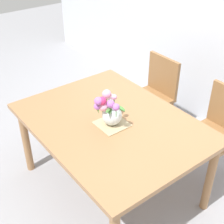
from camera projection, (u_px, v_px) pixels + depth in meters
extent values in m
plane|color=#939399|center=(111.00, 186.00, 3.05)|extent=(12.00, 12.00, 0.00)
cube|color=#9E7047|center=(111.00, 123.00, 2.64)|extent=(1.54, 1.16, 0.04)
cylinder|color=#9E7047|center=(26.00, 140.00, 3.05)|extent=(0.07, 0.07, 0.72)
cylinder|color=#9E7047|center=(109.00, 106.00, 3.56)|extent=(0.07, 0.07, 0.72)
cylinder|color=#9E7047|center=(210.00, 177.00, 2.65)|extent=(0.07, 0.07, 0.72)
cube|color=olive|center=(149.00, 99.00, 3.50)|extent=(0.42, 0.42, 0.04)
cylinder|color=olive|center=(147.00, 130.00, 3.42)|extent=(0.04, 0.04, 0.44)
cylinder|color=olive|center=(125.00, 115.00, 3.66)|extent=(0.04, 0.04, 0.44)
cylinder|color=olive|center=(170.00, 118.00, 3.60)|extent=(0.04, 0.04, 0.44)
cylinder|color=olive|center=(148.00, 105.00, 3.84)|extent=(0.04, 0.04, 0.44)
cube|color=olive|center=(163.00, 75.00, 3.47)|extent=(0.42, 0.04, 0.42)
cube|color=olive|center=(212.00, 137.00, 2.94)|extent=(0.42, 0.42, 0.04)
cylinder|color=olive|center=(211.00, 175.00, 2.86)|extent=(0.04, 0.04, 0.44)
cylinder|color=olive|center=(181.00, 154.00, 3.10)|extent=(0.04, 0.04, 0.44)
cylinder|color=olive|center=(205.00, 140.00, 3.28)|extent=(0.04, 0.04, 0.44)
cube|color=tan|center=(112.00, 124.00, 2.59)|extent=(0.24, 0.24, 0.01)
sphere|color=silver|center=(112.00, 115.00, 2.54)|extent=(0.16, 0.16, 0.16)
sphere|color=#B266C6|center=(98.00, 107.00, 2.45)|extent=(0.06, 0.06, 0.06)
cylinder|color=#478438|center=(98.00, 109.00, 2.47)|extent=(0.01, 0.01, 0.05)
sphere|color=white|center=(111.00, 98.00, 2.58)|extent=(0.07, 0.07, 0.07)
cylinder|color=#478438|center=(111.00, 100.00, 2.59)|extent=(0.01, 0.01, 0.04)
sphere|color=#D12D66|center=(102.00, 101.00, 2.42)|extent=(0.07, 0.07, 0.07)
cylinder|color=#478438|center=(102.00, 106.00, 2.45)|extent=(0.01, 0.01, 0.10)
sphere|color=#B266C6|center=(98.00, 101.00, 2.41)|extent=(0.06, 0.06, 0.06)
cylinder|color=#478438|center=(99.00, 107.00, 2.44)|extent=(0.01, 0.01, 0.10)
sphere|color=#B266C6|center=(116.00, 107.00, 2.37)|extent=(0.05, 0.05, 0.05)
cylinder|color=#478438|center=(116.00, 112.00, 2.39)|extent=(0.01, 0.01, 0.09)
sphere|color=#EA9EBC|center=(114.00, 97.00, 2.48)|extent=(0.04, 0.04, 0.04)
cylinder|color=#478438|center=(114.00, 102.00, 2.51)|extent=(0.01, 0.01, 0.09)
sphere|color=#EA9EBC|center=(107.00, 94.00, 2.51)|extent=(0.07, 0.07, 0.07)
cylinder|color=#478438|center=(107.00, 99.00, 2.54)|extent=(0.01, 0.01, 0.10)
sphere|color=#B266C6|center=(111.00, 104.00, 2.44)|extent=(0.06, 0.06, 0.06)
cylinder|color=#478438|center=(111.00, 108.00, 2.46)|extent=(0.01, 0.01, 0.07)
sphere|color=#EA9EBC|center=(104.00, 107.00, 2.46)|extent=(0.07, 0.07, 0.07)
cylinder|color=#478438|center=(104.00, 109.00, 2.47)|extent=(0.01, 0.01, 0.04)
ellipsoid|color=#478438|center=(121.00, 110.00, 2.47)|extent=(0.07, 0.05, 0.03)
ellipsoid|color=#478438|center=(122.00, 108.00, 2.44)|extent=(0.07, 0.04, 0.04)
ellipsoid|color=#478438|center=(108.00, 110.00, 2.42)|extent=(0.06, 0.07, 0.01)
ellipsoid|color=#478438|center=(110.00, 111.00, 2.45)|extent=(0.06, 0.07, 0.02)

